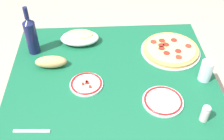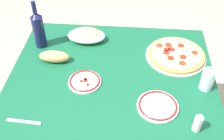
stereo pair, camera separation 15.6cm
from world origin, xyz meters
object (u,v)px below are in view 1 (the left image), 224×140
dining_table (112,89)px  bread_loaf (51,62)px  wine_bottle (31,35)px  water_glass (206,71)px  pepperoni_pizza (171,49)px  side_plate_near (86,84)px  baked_pasta_dish (80,37)px  spice_shaker (205,114)px  side_plate_far (163,101)px

dining_table → bread_loaf: (0.34, -0.08, 0.16)m
wine_bottle → water_glass: 1.01m
pepperoni_pizza → water_glass: size_ratio=2.98×
side_plate_near → bread_loaf: 0.26m
dining_table → pepperoni_pizza: pepperoni_pizza is taller
dining_table → side_plate_near: side_plate_near is taller
baked_pasta_dish → spice_shaker: bearing=133.4°
wine_bottle → side_plate_near: (-0.32, 0.31, -0.11)m
side_plate_near → baked_pasta_dish: bearing=-83.1°
dining_table → side_plate_far: side_plate_far is taller
baked_pasta_dish → wine_bottle: size_ratio=0.79×
baked_pasta_dish → bread_loaf: baked_pasta_dish is taller
dining_table → side_plate_near: 0.21m
wine_bottle → bread_loaf: 0.21m
dining_table → bread_loaf: 0.39m
pepperoni_pizza → water_glass: water_glass is taller
pepperoni_pizza → water_glass: 0.29m
side_plate_far → bread_loaf: size_ratio=1.16×
dining_table → side_plate_near: (0.14, 0.08, 0.13)m
bread_loaf → spice_shaker: size_ratio=2.07×
wine_bottle → side_plate_near: bearing=136.4°
dining_table → baked_pasta_dish: baked_pasta_dish is taller
baked_pasta_dish → dining_table: bearing=121.9°
dining_table → water_glass: 0.54m
pepperoni_pizza → dining_table: bearing=26.4°
side_plate_near → spice_shaker: bearing=155.2°
dining_table → wine_bottle: bearing=-26.0°
pepperoni_pizza → bread_loaf: bearing=8.1°
side_plate_near → spice_shaker: (-0.56, 0.26, 0.03)m
side_plate_far → bread_loaf: bread_loaf is taller
pepperoni_pizza → wine_bottle: size_ratio=1.18×
water_glass → spice_shaker: water_glass is taller
water_glass → pepperoni_pizza: bearing=-61.7°
side_plate_near → side_plate_far: size_ratio=0.86×
side_plate_near → side_plate_far: 0.41m
dining_table → pepperoni_pizza: (-0.37, -0.18, 0.14)m
side_plate_near → spice_shaker: size_ratio=2.06×
wine_bottle → water_glass: size_ratio=2.52×
pepperoni_pizza → side_plate_far: size_ratio=1.73×
baked_pasta_dish → pepperoni_pizza: bearing=167.9°
side_plate_near → wine_bottle: bearing=-43.6°
side_plate_near → bread_loaf: size_ratio=0.99×
side_plate_far → bread_loaf: 0.66m
baked_pasta_dish → wine_bottle: wine_bottle is taller
water_glass → bread_loaf: size_ratio=0.67×
baked_pasta_dish → spice_shaker: spice_shaker is taller
bread_loaf → water_glass: bearing=170.1°
pepperoni_pizza → bread_loaf: bread_loaf is taller
wine_bottle → side_plate_far: 0.85m
pepperoni_pizza → baked_pasta_dish: size_ratio=1.50×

